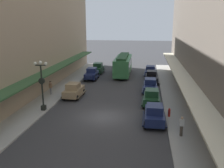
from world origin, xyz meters
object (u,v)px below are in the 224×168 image
Objects in this scene: parked_car_3 at (150,71)px; pedestrian_0 at (51,88)px; lamp_post_with_clock at (42,83)px; parked_car_4 at (74,90)px; pedestrian_1 at (182,126)px; fire_hydrant at (169,112)px; parked_car_6 at (151,77)px; streetcar at (123,64)px; parked_car_2 at (152,97)px; parked_car_7 at (98,68)px; parked_car_0 at (92,74)px; parked_car_1 at (150,86)px; parked_car_5 at (154,114)px.

parked_car_3 reaches higher than pedestrian_0.
parked_car_4 is at bearing 71.70° from lamp_post_with_clock.
lamp_post_with_clock is 3.15× the size of pedestrian_1.
fire_hydrant is at bearing -24.92° from parked_car_4.
parked_car_4 is at bearing -137.28° from parked_car_6.
parked_car_6 is at bearing -45.92° from streetcar.
parked_car_2 reaches higher than pedestrian_0.
pedestrian_0 is (-1.39, 5.49, -1.97)m from lamp_post_with_clock.
parked_car_4 reaches higher than pedestrian_0.
parked_car_7 is at bearing 168.42° from streetcar.
lamp_post_with_clock is (-1.70, -5.15, 2.04)m from parked_car_4.
fire_hydrant is at bearing -83.64° from parked_car_6.
parked_car_2 is 9.52m from parked_car_4.
parked_car_0 reaches higher than pedestrian_1.
parked_car_0 is 1.01× the size of parked_car_1.
parked_car_0 is 1.00× the size of parked_car_4.
parked_car_4 is 2.61× the size of pedestrian_1.
parked_car_1 reaches higher than pedestrian_0.
parked_car_1 is 8.76m from fire_hydrant.
fire_hydrant is (1.47, 1.58, -0.38)m from parked_car_5.
parked_car_3 is at bearing 91.34° from parked_car_6.
parked_car_3 is at bearing 20.90° from parked_car_0.
parked_car_4 is (-9.28, -3.44, 0.00)m from parked_car_1.
streetcar is 19.96m from lamp_post_with_clock.
parked_car_0 is 0.99× the size of parked_car_3.
parked_car_3 is 9.44m from parked_car_7.
lamp_post_with_clock is at bearing -120.86° from parked_car_3.
fire_hydrant is at bearing -84.89° from parked_car_3.
streetcar is at bearing -11.58° from parked_car_7.
parked_car_1 is at bearing 101.64° from fire_hydrant.
pedestrian_1 is (2.08, -2.52, 0.05)m from parked_car_5.
pedestrian_0 is at bearing -102.31° from parked_car_7.
parked_car_4 is 1.00× the size of parked_car_6.
parked_car_0 is 1.00× the size of parked_car_6.
pedestrian_1 is at bearing -83.14° from parked_car_6.
lamp_post_with_clock is 14.12m from pedestrian_1.
parked_car_3 is (9.38, 3.58, 0.00)m from parked_car_0.
parked_car_5 reaches higher than pedestrian_0.
parked_car_7 is at bearing 115.93° from pedestrian_1.
fire_hydrant is 0.49× the size of pedestrian_0.
parked_car_3 is 20.13m from parked_car_5.
fire_hydrant is at bearing -71.40° from streetcar.
parked_car_0 is at bearing -140.31° from streetcar.
parked_car_7 is 22.67m from fire_hydrant.
lamp_post_with_clock is at bearing -95.01° from parked_car_7.
streetcar is at bearing 134.08° from parked_car_6.
parked_car_2 is at bearing -50.37° from parked_car_0.
parked_car_4 is 0.44× the size of streetcar.
pedestrian_1 is at bearing -38.37° from parked_car_4.
pedestrian_1 is (6.96, -22.96, -0.91)m from streetcar.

